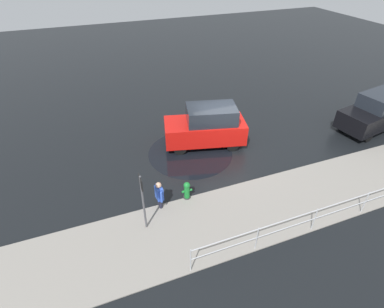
{
  "coord_description": "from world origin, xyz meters",
  "views": [
    {
      "loc": [
        5.9,
        10.83,
        8.45
      ],
      "look_at": [
        2.15,
        1.01,
        0.9
      ],
      "focal_mm": 28.0,
      "sensor_mm": 36.0,
      "label": 1
    }
  ],
  "objects_px": {
    "sign_post": "(142,195)",
    "moving_hatchback": "(206,126)",
    "fire_hydrant": "(187,191)",
    "parked_sedan": "(377,111)",
    "pedestrian": "(159,194)"
  },
  "relations": [
    {
      "from": "moving_hatchback",
      "to": "parked_sedan",
      "type": "distance_m",
      "value": 9.36
    },
    {
      "from": "moving_hatchback",
      "to": "sign_post",
      "type": "distance_m",
      "value": 5.95
    },
    {
      "from": "moving_hatchback",
      "to": "pedestrian",
      "type": "bearing_deg",
      "value": 45.32
    },
    {
      "from": "moving_hatchback",
      "to": "fire_hydrant",
      "type": "bearing_deg",
      "value": 56.03
    },
    {
      "from": "moving_hatchback",
      "to": "sign_post",
      "type": "xyz_separation_m",
      "value": [
        4.14,
        4.24,
        0.55
      ]
    },
    {
      "from": "parked_sedan",
      "to": "sign_post",
      "type": "xyz_separation_m",
      "value": [
        13.33,
        2.5,
        0.58
      ]
    },
    {
      "from": "parked_sedan",
      "to": "fire_hydrant",
      "type": "xyz_separation_m",
      "value": [
        11.45,
        1.6,
        -0.6
      ]
    },
    {
      "from": "moving_hatchback",
      "to": "sign_post",
      "type": "height_order",
      "value": "sign_post"
    },
    {
      "from": "moving_hatchback",
      "to": "pedestrian",
      "type": "relative_size",
      "value": 3.44
    },
    {
      "from": "parked_sedan",
      "to": "sign_post",
      "type": "bearing_deg",
      "value": 10.62
    },
    {
      "from": "sign_post",
      "to": "moving_hatchback",
      "type": "bearing_deg",
      "value": -134.28
    },
    {
      "from": "moving_hatchback",
      "to": "fire_hydrant",
      "type": "relative_size",
      "value": 5.23
    },
    {
      "from": "moving_hatchback",
      "to": "pedestrian",
      "type": "distance_m",
      "value": 4.83
    },
    {
      "from": "fire_hydrant",
      "to": "sign_post",
      "type": "bearing_deg",
      "value": 25.6
    },
    {
      "from": "fire_hydrant",
      "to": "parked_sedan",
      "type": "bearing_deg",
      "value": -172.06
    }
  ]
}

